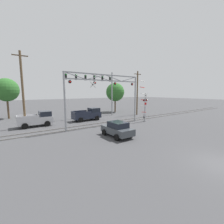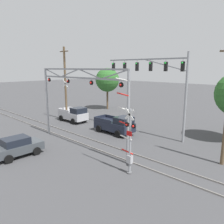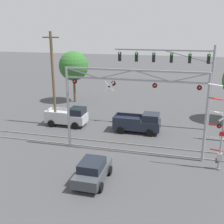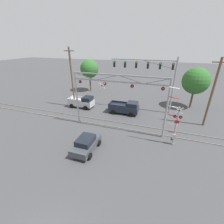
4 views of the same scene
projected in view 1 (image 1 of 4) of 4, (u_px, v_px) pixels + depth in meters
rail_track_near at (104, 125)px, 21.59m from camera, size 80.00×0.08×0.10m
rail_track_far at (99, 123)px, 22.75m from camera, size 80.00×0.08×0.10m
crossing_gantry at (105, 90)px, 20.69m from camera, size 11.61×0.27×7.15m
crossing_signal_mast at (145, 107)px, 23.98m from camera, size 1.76×0.35×6.55m
traffic_signal_span at (100, 84)px, 28.77m from camera, size 10.03×0.39×8.67m
pickup_truck_lead at (88, 114)px, 25.21m from camera, size 4.69×2.18×2.06m
pickup_truck_following at (37, 119)px, 20.82m from camera, size 4.39×2.18×2.06m
sedan_waiting at (117, 129)px, 16.05m from camera, size 2.05×3.84×1.61m
utility_pole_left at (23, 89)px, 19.33m from camera, size 1.80×0.28×9.91m
utility_pole_right at (137, 93)px, 30.95m from camera, size 1.80×0.28×8.96m
background_tree_beyond_span at (6, 90)px, 26.25m from camera, size 4.07×4.07×7.16m
background_tree_far_left_verge at (115, 92)px, 35.60m from camera, size 4.34×4.34×6.89m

